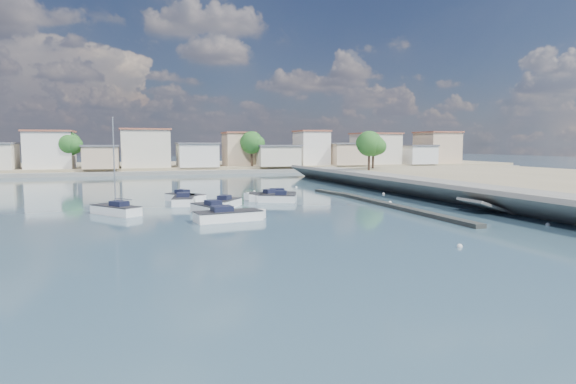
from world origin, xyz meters
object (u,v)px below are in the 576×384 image
object	(u,v)px
motorboat_d	(265,197)
motorboat_g	(187,198)
motorboat_f	(275,199)
motorboat_e	(184,200)
motorboat_c	(270,196)
motorboat_a	(209,209)
motorboat_b	(227,203)
sailboat	(114,210)
motorboat_h	(232,216)

from	to	relation	value
motorboat_d	motorboat_g	distance (m)	8.73
motorboat_d	motorboat_f	distance (m)	1.85
motorboat_e	motorboat_f	bearing A→B (deg)	-10.95
motorboat_c	motorboat_e	size ratio (longest dim) A/B	1.00
motorboat_e	motorboat_g	distance (m)	2.07
motorboat_a	motorboat_c	distance (m)	12.33
motorboat_a	motorboat_f	world-z (taller)	same
motorboat_f	motorboat_g	distance (m)	9.96
motorboat_b	motorboat_c	bearing A→B (deg)	40.36
motorboat_b	motorboat_g	distance (m)	7.12
motorboat_e	sailboat	distance (m)	9.29
motorboat_f	motorboat_h	world-z (taller)	same
motorboat_f	motorboat_g	size ratio (longest dim) A/B	0.94
motorboat_h	motorboat_f	bearing A→B (deg)	57.40
motorboat_c	motorboat_f	world-z (taller)	same
motorboat_c	motorboat_g	bearing A→B (deg)	172.82
motorboat_e	motorboat_f	world-z (taller)	same
motorboat_c	motorboat_e	bearing A→B (deg)	-175.26
sailboat	motorboat_h	bearing A→B (deg)	-35.67
motorboat_a	sailboat	size ratio (longest dim) A/B	0.58
motorboat_h	sailboat	bearing A→B (deg)	144.33
motorboat_g	motorboat_e	bearing A→B (deg)	-104.99
motorboat_c	motorboat_h	distance (m)	15.65
motorboat_d	motorboat_g	xyz separation A→B (m)	(-8.45, 2.17, 0.00)
motorboat_d	motorboat_f	world-z (taller)	same
motorboat_d	motorboat_h	distance (m)	14.36
motorboat_a	motorboat_b	world-z (taller)	same
motorboat_g	sailboat	world-z (taller)	sailboat
motorboat_d	motorboat_e	distance (m)	8.99
motorboat_a	motorboat_h	size ratio (longest dim) A/B	0.84
motorboat_f	motorboat_g	xyz separation A→B (m)	(-9.18, 3.87, 0.00)
motorboat_g	motorboat_h	xyz separation A→B (m)	(2.05, -15.02, -0.00)
motorboat_a	motorboat_g	size ratio (longest dim) A/B	1.11
motorboat_a	motorboat_f	distance (m)	10.39
motorboat_b	motorboat_h	distance (m)	8.82
motorboat_e	motorboat_g	world-z (taller)	same
motorboat_c	sailboat	world-z (taller)	sailboat
motorboat_b	motorboat_h	bearing A→B (deg)	-98.32
motorboat_f	motorboat_e	bearing A→B (deg)	169.05
motorboat_f	motorboat_h	size ratio (longest dim) A/B	0.71
motorboat_c	motorboat_d	distance (m)	1.33
motorboat_a	motorboat_g	bearing A→B (deg)	95.18
motorboat_d	sailboat	world-z (taller)	sailboat
motorboat_b	sailboat	bearing A→B (deg)	-169.92
motorboat_b	sailboat	distance (m)	10.93
motorboat_d	motorboat_h	world-z (taller)	same
motorboat_b	motorboat_g	size ratio (longest dim) A/B	0.95
motorboat_a	motorboat_f	bearing A→B (deg)	37.43
motorboat_b	motorboat_f	bearing A→B (deg)	22.46
motorboat_b	motorboat_f	world-z (taller)	same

